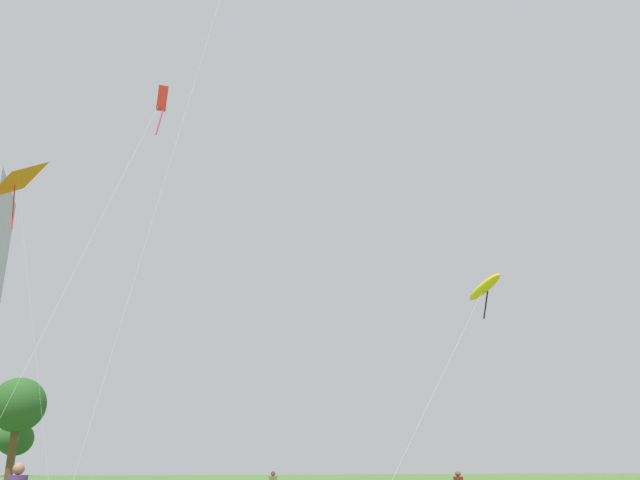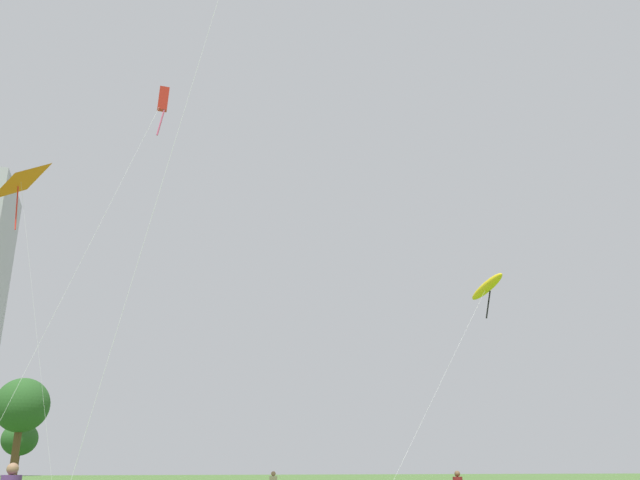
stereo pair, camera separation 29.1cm
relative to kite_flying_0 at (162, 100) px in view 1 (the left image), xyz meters
The scene contains 5 objects.
kite_flying_0 is the anchor object (origin of this frame).
kite_flying_3 24.95m from the kite_flying_0, ahead, with size 10.36×6.79×14.33m.
kite_flying_5 17.32m from the kite_flying_0, 123.83° to the left, with size 7.01×5.04×23.44m.
park_tree_0 29.98m from the kite_flying_0, 110.38° to the left, with size 2.71×2.71×5.07m.
park_tree_1 23.56m from the kite_flying_0, 116.49° to the left, with size 3.66×3.66×7.63m.
Camera 1 is at (-11.36, -19.64, 1.75)m, focal length 37.28 mm.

